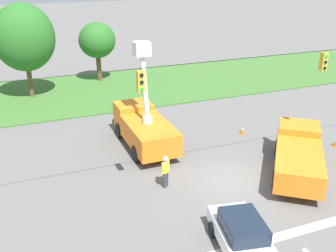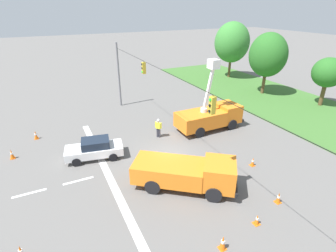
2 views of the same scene
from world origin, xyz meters
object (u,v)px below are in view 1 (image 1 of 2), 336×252
at_px(traffic_cone_near_bucket, 336,142).
at_px(traffic_cone_far_left, 302,129).
at_px(utility_truck_bucket_lift, 144,126).
at_px(traffic_cone_mid_left, 242,130).
at_px(utility_truck_support_near, 298,154).
at_px(road_worker, 166,170).
at_px(tree_west, 24,38).
at_px(tree_centre, 97,41).
at_px(sedan_white, 243,237).

xyz_separation_m(traffic_cone_near_bucket, traffic_cone_far_left, (-0.75, 2.38, 0.04)).
xyz_separation_m(utility_truck_bucket_lift, traffic_cone_mid_left, (6.76, -0.73, -1.02)).
distance_m(utility_truck_support_near, traffic_cone_mid_left, 5.70).
relative_size(utility_truck_support_near, road_worker, 3.78).
height_order(tree_west, tree_centre, tree_west).
bearing_deg(tree_centre, tree_west, -156.88).
distance_m(tree_west, utility_truck_bucket_lift, 14.40).
xyz_separation_m(utility_truck_bucket_lift, road_worker, (-0.50, -5.11, -0.35)).
height_order(road_worker, traffic_cone_near_bucket, road_worker).
relative_size(utility_truck_bucket_lift, sedan_white, 1.45).
height_order(tree_centre, traffic_cone_far_left, tree_centre).
distance_m(tree_west, tree_centre, 7.14).
bearing_deg(traffic_cone_far_left, tree_centre, 119.90).
xyz_separation_m(tree_west, tree_centre, (6.48, 2.77, -1.17)).
bearing_deg(traffic_cone_near_bucket, traffic_cone_far_left, 107.40).
relative_size(road_worker, traffic_cone_near_bucket, 2.74).
xyz_separation_m(traffic_cone_mid_left, traffic_cone_near_bucket, (4.51, -3.80, -0.01)).
height_order(utility_truck_support_near, road_worker, utility_truck_support_near).
bearing_deg(tree_west, traffic_cone_near_bucket, -44.68).
xyz_separation_m(tree_west, traffic_cone_mid_left, (12.76, -13.28, -4.77)).
bearing_deg(utility_truck_bucket_lift, road_worker, -95.64).
xyz_separation_m(tree_centre, road_worker, (-0.98, -20.42, -2.93)).
distance_m(utility_truck_bucket_lift, sedan_white, 10.98).
xyz_separation_m(road_worker, traffic_cone_mid_left, (7.27, 4.37, -0.67)).
bearing_deg(utility_truck_support_near, tree_centre, 106.19).
distance_m(utility_truck_bucket_lift, traffic_cone_near_bucket, 12.19).
xyz_separation_m(utility_truck_bucket_lift, sedan_white, (0.55, -10.95, -0.56)).
bearing_deg(traffic_cone_near_bucket, utility_truck_bucket_lift, 158.07).
bearing_deg(traffic_cone_near_bucket, utility_truck_support_near, -157.75).
xyz_separation_m(tree_centre, traffic_cone_mid_left, (6.28, -16.04, -3.60)).
bearing_deg(traffic_cone_near_bucket, sedan_white, -149.12).
bearing_deg(tree_centre, utility_truck_support_near, -73.81).
bearing_deg(tree_centre, traffic_cone_far_left, -60.10).
relative_size(tree_west, traffic_cone_far_left, 10.91).
distance_m(utility_truck_bucket_lift, traffic_cone_far_left, 10.79).
distance_m(utility_truck_support_near, sedan_white, 7.73).
bearing_deg(sedan_white, traffic_cone_mid_left, 58.68).
xyz_separation_m(sedan_white, traffic_cone_mid_left, (6.22, 10.22, -0.46)).
bearing_deg(utility_truck_bucket_lift, sedan_white, -87.14).
height_order(tree_west, road_worker, tree_west).
xyz_separation_m(tree_centre, sedan_white, (0.07, -26.26, -3.14)).
relative_size(utility_truck_support_near, traffic_cone_near_bucket, 10.36).
xyz_separation_m(road_worker, traffic_cone_far_left, (11.03, 2.95, -0.65)).
relative_size(utility_truck_bucket_lift, traffic_cone_mid_left, 9.83).
distance_m(utility_truck_bucket_lift, road_worker, 5.14).
distance_m(tree_west, utility_truck_support_near, 23.17).
bearing_deg(utility_truck_support_near, utility_truck_bucket_lift, 136.75).
height_order(traffic_cone_mid_left, traffic_cone_near_bucket, traffic_cone_mid_left).
bearing_deg(traffic_cone_mid_left, road_worker, -148.95).
xyz_separation_m(utility_truck_support_near, traffic_cone_near_bucket, (4.49, 1.84, -0.82)).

